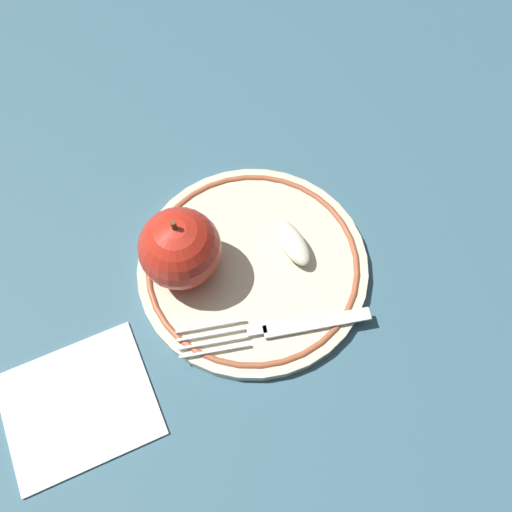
# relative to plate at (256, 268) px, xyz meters

# --- Properties ---
(ground_plane) EXTENTS (2.00, 2.00, 0.00)m
(ground_plane) POSITION_rel_plate_xyz_m (-0.01, 0.00, -0.01)
(ground_plane) COLOR #385E6E
(plate) EXTENTS (0.23, 0.23, 0.01)m
(plate) POSITION_rel_plate_xyz_m (0.00, 0.00, 0.00)
(plate) COLOR beige
(plate) RESTS_ON ground_plane
(apple_red_whole) EXTENTS (0.08, 0.08, 0.09)m
(apple_red_whole) POSITION_rel_plate_xyz_m (-0.05, 0.05, 0.05)
(apple_red_whole) COLOR red
(apple_red_whole) RESTS_ON plate
(apple_slice_front) EXTENTS (0.04, 0.06, 0.02)m
(apple_slice_front) POSITION_rel_plate_xyz_m (0.04, -0.01, 0.02)
(apple_slice_front) COLOR #ECE6C9
(apple_slice_front) RESTS_ON plate
(fork) EXTENTS (0.15, 0.13, 0.00)m
(fork) POSITION_rel_plate_xyz_m (-0.03, -0.06, 0.01)
(fork) COLOR silver
(fork) RESTS_ON plate
(napkin_folded) EXTENTS (0.16, 0.16, 0.01)m
(napkin_folded) POSITION_rel_plate_xyz_m (-0.20, 0.03, -0.00)
(napkin_folded) COLOR white
(napkin_folded) RESTS_ON ground_plane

